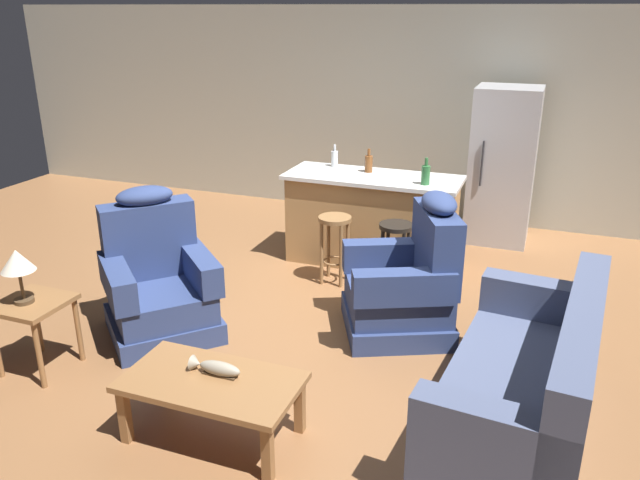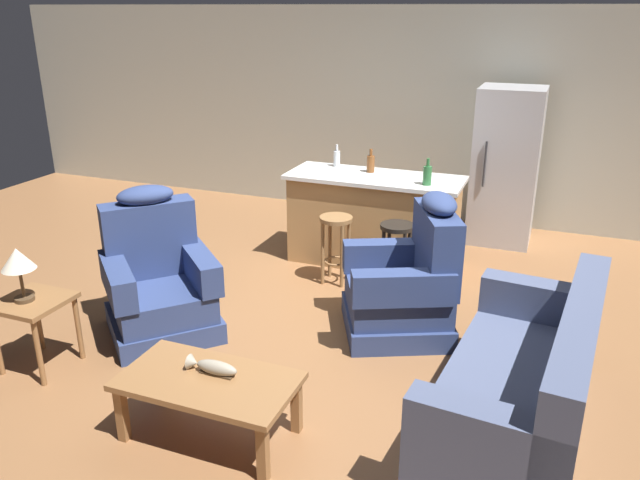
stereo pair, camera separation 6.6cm
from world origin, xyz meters
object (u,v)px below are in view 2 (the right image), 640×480
(coffee_table, at_px, (208,386))
(recliner_near_lamp, at_px, (158,283))
(table_lamp, at_px, (18,262))
(bottle_short_amber, at_px, (427,175))
(fish_figurine, at_px, (212,367))
(refrigerator, at_px, (506,166))
(recliner_near_island, at_px, (407,285))
(end_table, at_px, (34,312))
(bottle_tall_green, at_px, (337,158))
(bottle_wine_dark, at_px, (371,163))
(couch, at_px, (525,388))
(kitchen_island, at_px, (373,219))
(bar_stool_left, at_px, (336,237))
(bar_stool_right, at_px, (397,245))

(coffee_table, xyz_separation_m, recliner_near_lamp, (-1.13, 1.08, 0.06))
(table_lamp, height_order, bottle_short_amber, bottle_short_amber)
(fish_figurine, height_order, refrigerator, refrigerator)
(recliner_near_island, height_order, end_table, recliner_near_island)
(bottle_tall_green, distance_m, bottle_short_amber, 1.13)
(end_table, height_order, bottle_wine_dark, bottle_wine_dark)
(end_table, relative_size, refrigerator, 0.32)
(couch, height_order, recliner_near_island, recliner_near_island)
(kitchen_island, bearing_deg, coffee_table, -91.96)
(couch, xyz_separation_m, bar_stool_left, (-1.92, 1.78, 0.13))
(bar_stool_left, height_order, bottle_wine_dark, bottle_wine_dark)
(bottle_short_amber, height_order, bottle_wine_dark, bottle_short_amber)
(table_lamp, distance_m, bar_stool_right, 3.20)
(recliner_near_island, bearing_deg, bottle_short_amber, -108.47)
(bottle_tall_green, bearing_deg, bar_stool_left, -70.18)
(refrigerator, bearing_deg, fish_figurine, -106.77)
(fish_figurine, distance_m, kitchen_island, 3.09)
(bar_stool_right, distance_m, bottle_short_amber, 0.77)
(fish_figurine, bearing_deg, recliner_near_lamp, 137.71)
(bar_stool_left, bearing_deg, bottle_tall_green, 109.82)
(kitchen_island, relative_size, bottle_short_amber, 6.83)
(coffee_table, bearing_deg, couch, 22.01)
(couch, xyz_separation_m, end_table, (-3.46, -0.50, 0.12))
(bar_stool_left, xyz_separation_m, bar_stool_right, (0.61, 0.00, 0.00))
(end_table, bearing_deg, refrigerator, 54.71)
(coffee_table, xyz_separation_m, couch, (1.83, 0.74, -0.02))
(bottle_short_amber, bearing_deg, fish_figurine, -103.02)
(coffee_table, distance_m, recliner_near_island, 1.98)
(recliner_near_lamp, xyz_separation_m, bar_stool_left, (1.04, 1.44, 0.05))
(recliner_near_island, xyz_separation_m, refrigerator, (0.48, 2.55, 0.46))
(fish_figurine, distance_m, table_lamp, 1.71)
(bar_stool_left, relative_size, bottle_wine_dark, 2.76)
(bottle_wine_dark, bearing_deg, recliner_near_island, -61.87)
(recliner_near_island, distance_m, end_table, 2.89)
(end_table, distance_m, bottle_short_amber, 3.64)
(recliner_near_island, distance_m, table_lamp, 2.97)
(recliner_near_lamp, relative_size, bar_stool_left, 1.76)
(bottle_tall_green, height_order, bottle_short_amber, bottle_short_amber)
(kitchen_island, relative_size, bar_stool_left, 2.65)
(kitchen_island, bearing_deg, bottle_short_amber, -14.36)
(coffee_table, bearing_deg, fish_figurine, 94.04)
(recliner_near_island, xyz_separation_m, table_lamp, (-2.47, -1.59, 0.45))
(end_table, xyz_separation_m, refrigerator, (2.91, 4.11, 0.42))
(couch, distance_m, bottle_short_amber, 2.64)
(end_table, xyz_separation_m, bottle_short_amber, (2.30, 2.76, 0.59))
(recliner_near_island, relative_size, end_table, 2.14)
(fish_figurine, bearing_deg, table_lamp, 174.94)
(refrigerator, relative_size, bottle_wine_dark, 7.16)
(refrigerator, bearing_deg, recliner_near_island, -100.59)
(recliner_near_lamp, bearing_deg, bottle_tall_green, 115.55)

